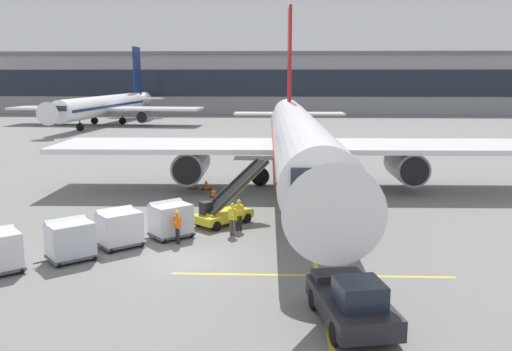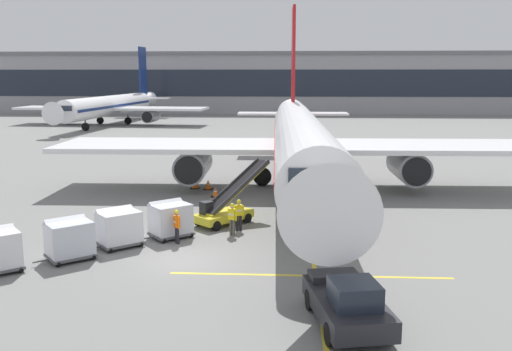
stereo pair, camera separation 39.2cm
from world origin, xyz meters
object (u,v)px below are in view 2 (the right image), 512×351
parked_airplane (300,140)px  safety_cone_wingtip (216,192)px  ground_crew_marshaller (232,217)px  distant_airplane (112,106)px  baggage_cart_third (69,238)px  pushback_tug (348,303)px  ground_crew_by_carts (177,224)px  belt_loader (226,208)px  baggage_cart_second (119,227)px  ground_crew_by_loader (168,220)px  safety_cone_engine_keepout (195,184)px  safety_cone_nose_mark (208,185)px  baggage_cart_lead (170,219)px  ground_crew_wingwalker (239,213)px

parked_airplane → safety_cone_wingtip: 7.52m
ground_crew_marshaller → distant_airplane: distant_airplane is taller
baggage_cart_third → pushback_tug: (12.02, -6.20, -0.17)m
parked_airplane → ground_crew_by_carts: bearing=-114.8°
belt_loader → ground_crew_marshaller: 2.38m
pushback_tug → baggage_cart_second: bearing=141.4°
ground_crew_by_loader → safety_cone_wingtip: bearing=83.3°
baggage_cart_second → ground_crew_by_carts: bearing=12.5°
parked_airplane → safety_cone_engine_keepout: (-7.84, -0.44, -3.32)m
ground_crew_by_loader → safety_cone_engine_keepout: ground_crew_by_loader is taller
baggage_cart_second → pushback_tug: 13.22m
pushback_tug → safety_cone_engine_keepout: 24.20m
belt_loader → distant_airplane: bearing=112.8°
pushback_tug → safety_cone_nose_mark: size_ratio=6.46×
baggage_cart_third → ground_crew_by_loader: baggage_cart_third is taller
pushback_tug → ground_crew_marshaller: 11.58m
safety_cone_nose_mark → distant_airplane: 58.05m
ground_crew_marshaller → safety_cone_wingtip: size_ratio=2.65×
baggage_cart_second → safety_cone_nose_mark: 14.20m
belt_loader → distant_airplane: (-26.22, 62.26, 2.30)m
baggage_cart_lead → pushback_tug: size_ratio=0.55×
ground_crew_by_loader → ground_crew_wingwalker: same height
baggage_cart_third → safety_cone_wingtip: baggage_cart_third is taller
baggage_cart_lead → safety_cone_engine_keepout: size_ratio=3.55×
pushback_tug → ground_crew_by_loader: size_ratio=2.70×
baggage_cart_lead → baggage_cart_third: size_ratio=1.00×
belt_loader → safety_cone_nose_mark: (-2.35, 9.42, -0.57)m
distant_airplane → safety_cone_wingtip: bearing=-65.9°
ground_crew_by_carts → safety_cone_engine_keepout: bearing=95.6°
baggage_cart_third → distant_airplane: bearing=106.0°
safety_cone_engine_keepout → safety_cone_nose_mark: safety_cone_engine_keepout is taller
belt_loader → ground_crew_marshaller: (0.59, -2.31, 0.07)m
ground_crew_wingwalker → safety_cone_nose_mark: 11.34m
ground_crew_by_carts → safety_cone_nose_mark: size_ratio=2.39×
belt_loader → distant_airplane: 67.59m
belt_loader → pushback_tug: bearing=-66.7°
baggage_cart_second → baggage_cart_third: size_ratio=1.00×
ground_crew_by_carts → ground_crew_wingwalker: (2.92, 2.50, 0.00)m
baggage_cart_third → ground_crew_by_loader: (3.86, 3.52, -0.00)m
belt_loader → safety_cone_engine_keepout: 10.30m
baggage_cart_lead → safety_cone_wingtip: baggage_cart_lead is taller
baggage_cart_lead → ground_crew_marshaller: (3.20, 0.55, -0.00)m
ground_crew_wingwalker → distant_airplane: (-27.08, 63.69, 2.23)m
belt_loader → ground_crew_by_loader: 4.07m
baggage_cart_second → ground_crew_marshaller: baggage_cart_second is taller
parked_airplane → safety_cone_wingtip: (-5.93, -3.18, -3.35)m
parked_airplane → distant_airplane: 60.46m
safety_cone_engine_keepout → safety_cone_wingtip: size_ratio=1.11×
baggage_cart_third → ground_crew_marshaller: (7.10, 4.28, -0.00)m
ground_crew_marshaller → safety_cone_engine_keepout: bearing=108.3°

